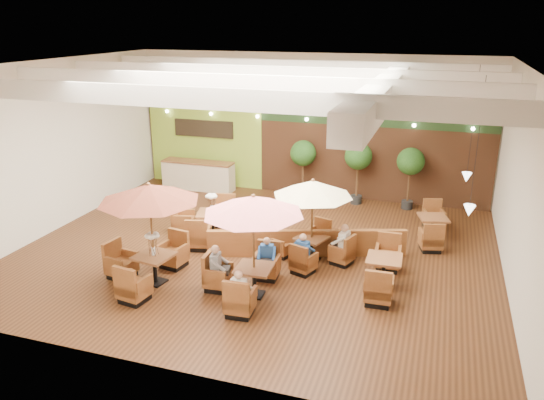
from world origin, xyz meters
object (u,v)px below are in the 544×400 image
at_px(booth_divider, 307,243).
at_px(topiary_0, 303,156).
at_px(table_1, 251,223).
at_px(diner_3, 304,249).
at_px(table_2, 312,205).
at_px(table_0, 148,212).
at_px(table_3, 212,223).
at_px(topiary_2, 410,164).
at_px(table_4, 383,272).
at_px(table_5, 432,228).
at_px(diner_1, 267,254).
at_px(diner_2, 218,263).
at_px(diner_0, 240,287).
at_px(diner_4, 343,240).
at_px(service_counter, 198,175).
at_px(topiary_1, 358,159).

relative_size(booth_divider, topiary_0, 2.55).
distance_m(table_1, diner_3, 2.21).
bearing_deg(topiary_0, table_2, -72.46).
distance_m(table_0, table_3, 3.76).
relative_size(table_0, topiary_2, 1.22).
height_order(table_4, table_5, table_4).
xyz_separation_m(diner_1, diner_2, (-1.00, -1.00, 0.03)).
bearing_deg(table_5, diner_1, -150.34).
relative_size(table_2, table_4, 0.95).
xyz_separation_m(table_0, table_3, (0.20, 3.42, -1.55)).
height_order(booth_divider, table_3, table_3).
distance_m(table_5, topiary_2, 3.17).
xyz_separation_m(table_1, diner_2, (-0.93, 0.00, -1.20)).
relative_size(table_2, table_5, 0.95).
height_order(booth_divider, diner_2, diner_2).
xyz_separation_m(table_0, table_2, (3.67, 2.68, -0.30)).
relative_size(table_4, diner_0, 3.74).
xyz_separation_m(booth_divider, diner_1, (-0.67, -1.73, 0.32)).
height_order(table_0, table_3, table_0).
xyz_separation_m(table_2, diner_4, (0.90, -0.00, -0.95)).
bearing_deg(topiary_0, table_3, -110.61).
height_order(service_counter, diner_3, diner_3).
relative_size(table_5, topiary_1, 1.14).
bearing_deg(table_5, table_3, -179.51).
relative_size(topiary_1, topiary_2, 1.03).
bearing_deg(topiary_2, diner_4, -104.53).
relative_size(table_0, diner_3, 3.86).
distance_m(booth_divider, table_2, 1.33).
relative_size(booth_divider, table_0, 2.08).
height_order(diner_2, diner_4, diner_2).
relative_size(topiary_2, diner_3, 3.15).
height_order(table_0, topiary_0, table_0).
distance_m(table_0, diner_0, 3.19).
xyz_separation_m(booth_divider, diner_2, (-1.66, -2.72, 0.34)).
height_order(diner_1, diner_3, diner_3).
distance_m(service_counter, table_0, 8.38).
bearing_deg(diner_0, booth_divider, 84.01).
bearing_deg(table_4, diner_3, 176.80).
distance_m(table_2, table_3, 3.76).
height_order(diner_3, diner_4, diner_4).
bearing_deg(table_2, table_5, 58.91).
distance_m(diner_0, diner_1, 1.99).
xyz_separation_m(topiary_0, diner_4, (2.62, -5.41, -0.97)).
bearing_deg(diner_4, table_0, 131.11).
height_order(topiary_1, diner_4, topiary_1).
bearing_deg(diner_1, topiary_0, -94.53).
bearing_deg(table_3, table_2, -27.23).
relative_size(booth_divider, topiary_2, 2.55).
distance_m(booth_divider, topiary_1, 5.40).
relative_size(service_counter, table_2, 1.17).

